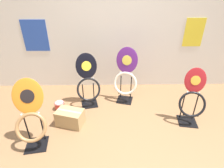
% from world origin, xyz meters
% --- Properties ---
extents(wall_back, '(8.00, 0.07, 2.60)m').
position_xyz_m(wall_back, '(-0.00, 2.09, 1.30)').
color(wall_back, silver).
rests_on(wall_back, ground_plane).
extents(toilet_seat_display_crimson_swirl, '(0.42, 0.34, 0.88)m').
position_xyz_m(toilet_seat_display_crimson_swirl, '(1.05, 0.83, 0.43)').
color(toilet_seat_display_crimson_swirl, black).
rests_on(toilet_seat_display_crimson_swirl, ground_plane).
extents(toilet_seat_display_orange_sun, '(0.44, 0.44, 0.92)m').
position_xyz_m(toilet_seat_display_orange_sun, '(-1.20, 0.42, 0.45)').
color(toilet_seat_display_orange_sun, black).
rests_on(toilet_seat_display_orange_sun, ground_plane).
extents(toilet_seat_display_purple_note, '(0.46, 0.35, 1.01)m').
position_xyz_m(toilet_seat_display_purple_note, '(0.10, 1.46, 0.46)').
color(toilet_seat_display_purple_note, black).
rests_on(toilet_seat_display_purple_note, ground_plane).
extents(toilet_seat_display_jazz_black, '(0.45, 0.39, 0.93)m').
position_xyz_m(toilet_seat_display_jazz_black, '(-0.57, 1.36, 0.44)').
color(toilet_seat_display_jazz_black, black).
rests_on(toilet_seat_display_jazz_black, ground_plane).
extents(paint_can, '(0.17, 0.17, 0.14)m').
position_xyz_m(paint_can, '(-1.07, 1.20, 0.07)').
color(paint_can, red).
rests_on(paint_can, ground_plane).
extents(storage_box, '(0.46, 0.36, 0.25)m').
position_xyz_m(storage_box, '(-0.80, 0.80, 0.13)').
color(storage_box, tan).
rests_on(storage_box, ground_plane).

